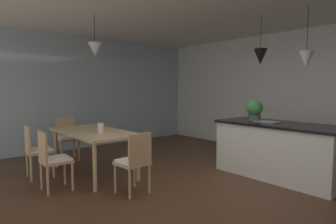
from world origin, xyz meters
name	(u,v)px	position (x,y,z in m)	size (l,w,h in m)	color
ground_plane	(200,196)	(0.00, 0.00, -0.02)	(10.00, 8.40, 0.04)	#4C301E
wall_back_kitchen	(310,94)	(0.00, 3.26, 1.35)	(10.00, 0.12, 2.70)	silver
window_wall_left_glazing	(79,93)	(-4.06, 0.00, 1.35)	(0.06, 8.40, 2.70)	#9EB7C6
dining_table	(94,135)	(-1.86, -0.69, 0.68)	(1.76, 0.91, 0.75)	tan
chair_near_right	(53,158)	(-1.47, -1.51, 0.47)	(0.42, 0.42, 0.87)	tan
chair_kitchen_end	(134,161)	(-0.61, -0.69, 0.47)	(0.43, 0.43, 0.87)	tan
chair_near_left	(36,149)	(-2.26, -1.51, 0.47)	(0.43, 0.43, 0.87)	tan
chair_window_end	(67,137)	(-3.11, -0.69, 0.47)	(0.44, 0.44, 0.87)	tan
kitchen_island	(279,149)	(0.28, 1.58, 0.46)	(2.02, 0.90, 0.91)	silver
pendant_over_table	(95,49)	(-1.87, -0.63, 2.13)	(0.22, 0.22, 0.69)	black
pendant_over_island_main	(260,57)	(-0.11, 1.58, 2.01)	(0.23, 0.23, 0.82)	black
pendant_over_island_aux	(306,60)	(0.67, 1.58, 1.90)	(0.21, 0.21, 0.93)	black
potted_plant_on_island	(254,110)	(-0.20, 1.58, 1.09)	(0.28, 0.28, 0.37)	#4C4C51
vase_on_dining_table	(101,128)	(-1.61, -0.69, 0.83)	(0.10, 0.10, 0.16)	silver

